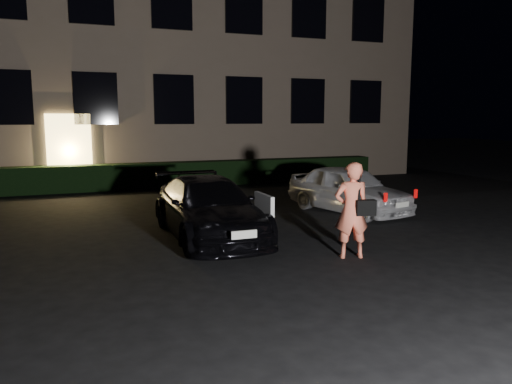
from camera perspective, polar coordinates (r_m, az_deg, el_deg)
name	(u,v)px	position (r m, az deg, el deg)	size (l,w,h in m)	color
ground	(325,273)	(7.85, 7.89, -9.17)	(80.00, 80.00, 0.00)	black
building	(152,29)	(22.13, -11.80, 17.75)	(20.00, 8.11, 12.00)	#705F50
hedge	(178,174)	(17.53, -8.87, 2.01)	(15.00, 0.70, 0.85)	black
sedan	(209,208)	(9.98, -5.43, -1.82)	(1.76, 4.17, 1.18)	black
hatch	(348,189)	(12.72, 10.48, 0.33)	(2.14, 3.73, 1.20)	silver
man	(352,210)	(8.58, 10.91, -2.05)	(0.69, 0.53, 1.64)	#FF7858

